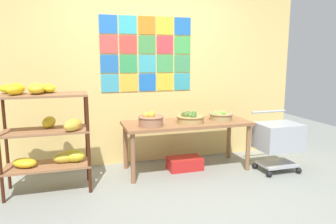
# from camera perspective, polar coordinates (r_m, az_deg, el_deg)

# --- Properties ---
(ground) EXTENTS (9.05, 9.05, 0.00)m
(ground) POSITION_cam_1_polar(r_m,az_deg,el_deg) (3.39, 2.67, -16.63)
(ground) COLOR gray
(back_wall_with_art) EXTENTS (4.65, 0.07, 2.88)m
(back_wall_with_art) POSITION_cam_1_polar(r_m,az_deg,el_deg) (4.53, -3.88, 8.93)
(back_wall_with_art) COLOR #E9C772
(back_wall_with_art) RESTS_ON ground
(banana_shelf_unit) EXTENTS (0.94, 0.54, 1.25)m
(banana_shelf_unit) POSITION_cam_1_polar(r_m,az_deg,el_deg) (3.78, -21.17, -2.59)
(banana_shelf_unit) COLOR #3F1A0C
(banana_shelf_unit) RESTS_ON ground
(display_table) EXTENTS (1.69, 0.67, 0.66)m
(display_table) POSITION_cam_1_polar(r_m,az_deg,el_deg) (4.25, 3.36, -2.75)
(display_table) COLOR #8F5D3A
(display_table) RESTS_ON ground
(fruit_basket_right) EXTENTS (0.37, 0.37, 0.15)m
(fruit_basket_right) POSITION_cam_1_polar(r_m,az_deg,el_deg) (4.15, 4.00, -1.07)
(fruit_basket_right) COLOR tan
(fruit_basket_right) RESTS_ON display_table
(fruit_basket_centre) EXTENTS (0.32, 0.32, 0.13)m
(fruit_basket_centre) POSITION_cam_1_polar(r_m,az_deg,el_deg) (4.40, 9.55, -0.70)
(fruit_basket_centre) COLOR tan
(fruit_basket_centre) RESTS_ON display_table
(fruit_basket_back_right) EXTENTS (0.33, 0.33, 0.19)m
(fruit_basket_back_right) POSITION_cam_1_polar(r_m,az_deg,el_deg) (3.95, -3.15, -1.44)
(fruit_basket_back_right) COLOR #9B6B4C
(fruit_basket_back_right) RESTS_ON display_table
(produce_crate_under_table) EXTENTS (0.46, 0.28, 0.17)m
(produce_crate_under_table) POSITION_cam_1_polar(r_m,az_deg,el_deg) (4.38, 3.02, -9.24)
(produce_crate_under_table) COLOR red
(produce_crate_under_table) RESTS_ON ground
(shopping_cart) EXTENTS (0.55, 0.47, 0.79)m
(shopping_cart) POSITION_cam_1_polar(r_m,az_deg,el_deg) (4.45, 19.27, -4.53)
(shopping_cart) COLOR black
(shopping_cart) RESTS_ON ground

